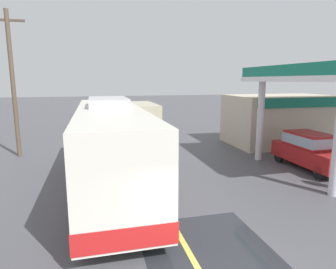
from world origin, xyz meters
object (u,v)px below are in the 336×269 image
minibus_opposing_lane (143,115)px  car_trailing_behind_bus (99,115)px  car_at_pump (310,149)px  coach_bus_main (111,148)px

minibus_opposing_lane → car_trailing_behind_bus: size_ratio=1.46×
car_at_pump → minibus_opposing_lane: size_ratio=0.69×
car_at_pump → car_trailing_behind_bus: size_ratio=1.00×
car_at_pump → minibus_opposing_lane: 14.49m
car_at_pump → car_trailing_behind_bus: bearing=120.1°
coach_bus_main → minibus_opposing_lane: bearing=75.1°
coach_bus_main → car_trailing_behind_bus: 17.68m
minibus_opposing_lane → coach_bus_main: bearing=-104.9°
coach_bus_main → car_at_pump: bearing=2.0°
coach_bus_main → car_trailing_behind_bus: size_ratio=2.63×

